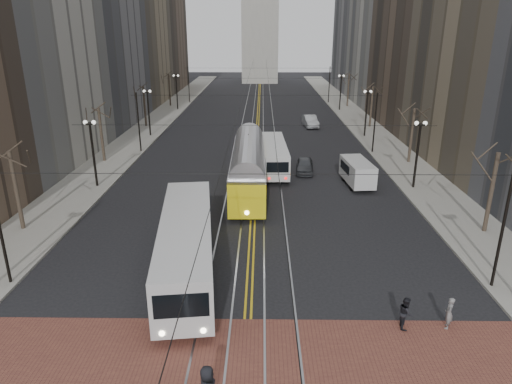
{
  "coord_description": "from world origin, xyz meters",
  "views": [
    {
      "loc": [
        0.64,
        -19.33,
        13.02
      ],
      "look_at": [
        0.26,
        8.59,
        3.0
      ],
      "focal_mm": 32.0,
      "sensor_mm": 36.0,
      "label": 1
    }
  ],
  "objects_px": {
    "sedan_grey": "(305,165)",
    "pedestrian_c": "(406,313)",
    "transit_bus": "(187,247)",
    "cargo_van": "(357,173)",
    "rear_bus": "(274,157)",
    "sedan_silver": "(310,121)",
    "pedestrian_b": "(449,313)",
    "streetcar": "(248,171)"
  },
  "relations": [
    {
      "from": "sedan_silver",
      "to": "pedestrian_c",
      "type": "xyz_separation_m",
      "value": [
        -0.15,
        -45.84,
        -0.0
      ]
    },
    {
      "from": "sedan_grey",
      "to": "pedestrian_c",
      "type": "xyz_separation_m",
      "value": [
        2.51,
        -24.17,
        0.1
      ]
    },
    {
      "from": "sedan_silver",
      "to": "pedestrian_b",
      "type": "bearing_deg",
      "value": -93.47
    },
    {
      "from": "streetcar",
      "to": "sedan_grey",
      "type": "relative_size",
      "value": 3.58
    },
    {
      "from": "transit_bus",
      "to": "pedestrian_b",
      "type": "xyz_separation_m",
      "value": [
        12.72,
        -4.79,
        -0.84
      ]
    },
    {
      "from": "pedestrian_c",
      "to": "sedan_silver",
      "type": "bearing_deg",
      "value": 6.73
    },
    {
      "from": "pedestrian_c",
      "to": "streetcar",
      "type": "bearing_deg",
      "value": 29.2
    },
    {
      "from": "streetcar",
      "to": "sedan_silver",
      "type": "height_order",
      "value": "streetcar"
    },
    {
      "from": "sedan_grey",
      "to": "sedan_silver",
      "type": "bearing_deg",
      "value": 88.37
    },
    {
      "from": "transit_bus",
      "to": "cargo_van",
      "type": "xyz_separation_m",
      "value": [
        12.48,
        15.55,
        -0.53
      ]
    },
    {
      "from": "sedan_silver",
      "to": "pedestrian_c",
      "type": "relative_size",
      "value": 3.09
    },
    {
      "from": "streetcar",
      "to": "rear_bus",
      "type": "height_order",
      "value": "streetcar"
    },
    {
      "from": "sedan_silver",
      "to": "pedestrian_b",
      "type": "height_order",
      "value": "sedan_silver"
    },
    {
      "from": "cargo_van",
      "to": "pedestrian_b",
      "type": "bearing_deg",
      "value": -94.93
    },
    {
      "from": "transit_bus",
      "to": "cargo_van",
      "type": "relative_size",
      "value": 2.62
    },
    {
      "from": "rear_bus",
      "to": "pedestrian_b",
      "type": "distance_m",
      "value": 25.99
    },
    {
      "from": "sedan_silver",
      "to": "streetcar",
      "type": "bearing_deg",
      "value": -112.09
    },
    {
      "from": "transit_bus",
      "to": "rear_bus",
      "type": "distance_m",
      "value": 20.8
    },
    {
      "from": "transit_bus",
      "to": "rear_bus",
      "type": "bearing_deg",
      "value": 68.11
    },
    {
      "from": "transit_bus",
      "to": "streetcar",
      "type": "bearing_deg",
      "value": 70.87
    },
    {
      "from": "sedan_silver",
      "to": "pedestrian_b",
      "type": "distance_m",
      "value": 45.88
    },
    {
      "from": "sedan_grey",
      "to": "sedan_silver",
      "type": "height_order",
      "value": "sedan_silver"
    },
    {
      "from": "pedestrian_c",
      "to": "rear_bus",
      "type": "bearing_deg",
      "value": 19.25
    },
    {
      "from": "transit_bus",
      "to": "sedan_grey",
      "type": "bearing_deg",
      "value": 59.85
    },
    {
      "from": "rear_bus",
      "to": "cargo_van",
      "type": "distance_m",
      "value": 8.51
    },
    {
      "from": "rear_bus",
      "to": "streetcar",
      "type": "bearing_deg",
      "value": -113.14
    },
    {
      "from": "cargo_van",
      "to": "sedan_grey",
      "type": "bearing_deg",
      "value": 132.38
    },
    {
      "from": "streetcar",
      "to": "pedestrian_b",
      "type": "distance_m",
      "value": 21.28
    },
    {
      "from": "cargo_van",
      "to": "sedan_grey",
      "type": "height_order",
      "value": "cargo_van"
    },
    {
      "from": "transit_bus",
      "to": "pedestrian_c",
      "type": "xyz_separation_m",
      "value": [
        10.75,
        -4.79,
        -0.84
      ]
    },
    {
      "from": "streetcar",
      "to": "rear_bus",
      "type": "bearing_deg",
      "value": 68.28
    },
    {
      "from": "rear_bus",
      "to": "sedan_grey",
      "type": "bearing_deg",
      "value": -16.26
    },
    {
      "from": "sedan_grey",
      "to": "pedestrian_c",
      "type": "bearing_deg",
      "value": -78.69
    },
    {
      "from": "cargo_van",
      "to": "transit_bus",
      "type": "bearing_deg",
      "value": -134.36
    },
    {
      "from": "cargo_van",
      "to": "rear_bus",
      "type": "bearing_deg",
      "value": 141.96
    },
    {
      "from": "sedan_silver",
      "to": "pedestrian_c",
      "type": "bearing_deg",
      "value": -95.94
    },
    {
      "from": "sedan_grey",
      "to": "pedestrian_c",
      "type": "distance_m",
      "value": 24.3
    },
    {
      "from": "streetcar",
      "to": "sedan_silver",
      "type": "relative_size",
      "value": 3.03
    },
    {
      "from": "streetcar",
      "to": "pedestrian_c",
      "type": "height_order",
      "value": "streetcar"
    },
    {
      "from": "transit_bus",
      "to": "cargo_van",
      "type": "bearing_deg",
      "value": 44.13
    },
    {
      "from": "transit_bus",
      "to": "pedestrian_b",
      "type": "height_order",
      "value": "transit_bus"
    },
    {
      "from": "sedan_grey",
      "to": "rear_bus",
      "type": "bearing_deg",
      "value": 171.28
    }
  ]
}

